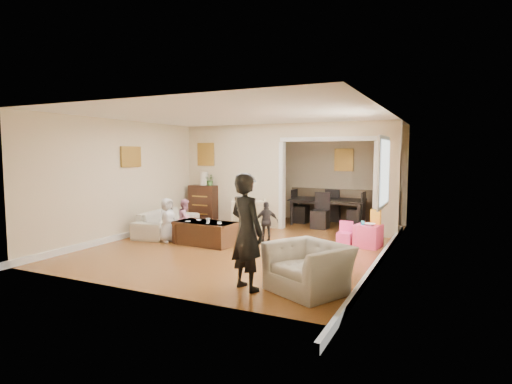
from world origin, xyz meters
The scene contains 27 objects.
floor centered at (0.00, 0.00, 0.00)m, with size 7.00×7.00×0.00m, color #A16229.
partition_left centered at (-1.38, 1.80, 1.30)m, with size 2.75×0.18×2.60m, color beige.
partition_right centered at (2.48, 1.80, 1.30)m, with size 0.55×0.18×2.60m, color beige.
partition_header centered at (1.10, 1.80, 2.42)m, with size 2.22×0.18×0.35m, color beige.
window_pane centered at (2.73, -0.40, 1.55)m, with size 0.03×0.95×1.10m, color white.
framed_art_partition centered at (-2.20, 1.70, 1.85)m, with size 0.45×0.03×0.55m, color brown.
framed_art_sofa_wall centered at (-2.71, -0.60, 1.80)m, with size 0.03×0.55×0.40m, color brown.
framed_art_alcove centered at (1.10, 3.44, 1.70)m, with size 0.45×0.03×0.55m, color brown.
sofa centered at (-2.19, -0.02, 0.27)m, with size 1.88×0.74×0.55m, color beige.
armchair_back centered at (-0.68, 1.26, 0.39)m, with size 0.83×0.85×0.78m, color tan.
armchair_front centered at (2.08, -2.50, 0.33)m, with size 1.00×0.88×0.65m, color beige.
dresser centered at (-2.21, 1.60, 0.51)m, with size 0.75×0.42×1.03m, color #35190F.
table_lamp centered at (-2.21, 1.60, 1.21)m, with size 0.22×0.22×0.36m, color beige.
potted_plant centered at (-2.01, 1.60, 1.18)m, with size 0.27×0.23×0.30m, color #4E7C37.
coffee_table centered at (-0.78, -0.60, 0.23)m, with size 1.25×0.63×0.47m, color #3C1F13.
coffee_cup centered at (-0.68, -0.65, 0.51)m, with size 0.10×0.10×0.09m, color beige.
play_table centered at (2.31, 0.57, 0.23)m, with size 0.47×0.47×0.46m, color #F94179.
cereal_box centered at (2.43, 0.67, 0.61)m, with size 0.20×0.07×0.30m, color yellow.
cyan_cup centered at (2.21, 0.52, 0.50)m, with size 0.08×0.08×0.08m, color teal.
toy_block centered at (2.19, 0.69, 0.48)m, with size 0.08×0.06×0.05m, color red.
play_bowl centered at (2.36, 0.45, 0.48)m, with size 0.21×0.21×0.05m, color white.
dining_table centered at (0.84, 2.81, 0.34)m, with size 1.91×1.06×0.67m, color black.
adult_person centered at (1.28, -2.78, 0.81)m, with size 0.59×0.39×1.61m, color black.
child_kneel_a centered at (-1.63, -0.75, 0.47)m, with size 0.46×0.30×0.94m, color silver.
child_kneel_b centered at (-1.48, -0.30, 0.44)m, with size 0.43×0.33×0.88m, color pink.
child_toddler centered at (0.27, 0.15, 0.43)m, with size 0.50×0.21×0.86m, color black.
craft_papers centered at (-0.81, -0.59, 0.47)m, with size 0.85×0.44×0.00m.
Camera 1 is at (3.80, -7.78, 1.87)m, focal length 29.12 mm.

